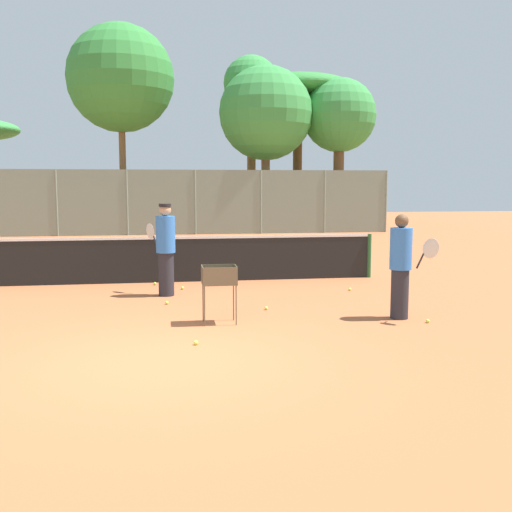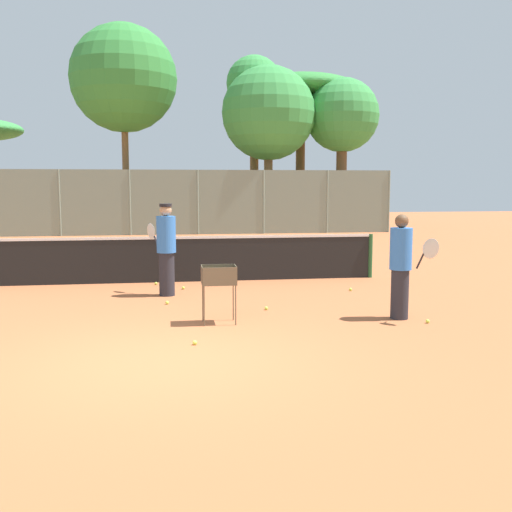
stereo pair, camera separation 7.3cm
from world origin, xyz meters
name	(u,v)px [view 2 (the right image)]	position (x,y,z in m)	size (l,w,h in m)	color
ground_plane	(162,361)	(0.00, 0.00, 0.00)	(80.00, 80.00, 0.00)	#B26038
tennis_net	(163,259)	(0.00, 6.35, 0.56)	(10.12, 0.10, 1.07)	#26592D
back_fence	(164,202)	(0.00, 19.83, 1.47)	(21.34, 0.08, 2.94)	gray
tree_0	(342,117)	(8.89, 21.97, 5.64)	(3.68, 3.68, 7.57)	brown
tree_2	(123,79)	(-1.82, 22.31, 7.28)	(5.09, 5.09, 9.84)	brown
tree_3	(268,114)	(5.12, 21.86, 5.71)	(4.58, 4.58, 8.04)	brown
tree_4	(301,92)	(7.28, 24.29, 7.18)	(6.11, 6.11, 8.05)	brown
tree_5	(254,88)	(4.67, 23.60, 7.20)	(2.87, 2.87, 8.85)	brown
player_white_outfit	(401,265)	(3.98, 1.90, 0.91)	(0.64, 0.79, 1.77)	#26262D
player_red_cap	(166,248)	(0.07, 4.66, 0.98)	(0.63, 0.83, 1.88)	#26262D
ball_cart	(218,280)	(0.90, 2.02, 0.72)	(0.56, 0.41, 0.95)	brown
tennis_ball_0	(195,343)	(0.46, 0.73, 0.03)	(0.07, 0.07, 0.07)	#D1E54C
tennis_ball_1	(351,289)	(3.97, 4.59, 0.03)	(0.07, 0.07, 0.07)	#D1E54C
tennis_ball_2	(183,288)	(0.42, 5.32, 0.03)	(0.07, 0.07, 0.07)	#D1E54C
tennis_ball_3	(167,303)	(0.07, 3.72, 0.03)	(0.07, 0.07, 0.07)	#D1E54C
tennis_ball_4	(156,283)	(-0.17, 6.01, 0.03)	(0.07, 0.07, 0.07)	#D1E54C
tennis_ball_5	(266,308)	(1.86, 2.93, 0.03)	(0.07, 0.07, 0.07)	#D1E54C
tennis_ball_6	(428,321)	(4.31, 1.50, 0.03)	(0.07, 0.07, 0.07)	#D1E54C
parked_car	(38,217)	(-6.36, 24.02, 0.66)	(4.20, 1.70, 1.60)	#3F4C8C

